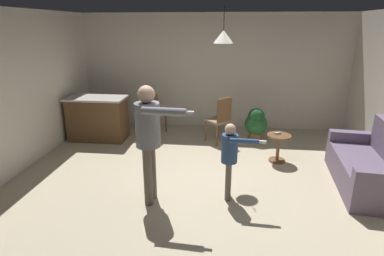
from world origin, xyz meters
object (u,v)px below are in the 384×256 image
(side_table_by_couch, at_px, (278,145))
(spare_remote_on_table, at_px, (278,133))
(person_adult, at_px, (149,133))
(dining_chair_near_wall, at_px, (220,118))
(dining_chair_by_counter, at_px, (153,112))
(kitchen_counter, at_px, (98,118))
(potted_plant_corner, at_px, (256,123))
(person_child, at_px, (230,153))
(couch_floral, at_px, (371,167))

(side_table_by_couch, height_order, spare_remote_on_table, spare_remote_on_table)
(person_adult, bearing_deg, dining_chair_near_wall, 163.65)
(dining_chair_by_counter, height_order, spare_remote_on_table, dining_chair_by_counter)
(kitchen_counter, relative_size, potted_plant_corner, 1.71)
(dining_chair_near_wall, bearing_deg, kitchen_counter, 137.00)
(side_table_by_couch, relative_size, person_child, 0.45)
(person_adult, bearing_deg, person_child, 104.10)
(person_child, distance_m, dining_chair_by_counter, 3.15)
(dining_chair_by_counter, distance_m, dining_chair_near_wall, 1.57)
(couch_floral, height_order, dining_chair_by_counter, same)
(potted_plant_corner, bearing_deg, person_child, -103.04)
(side_table_by_couch, xyz_separation_m, spare_remote_on_table, (-0.02, 0.04, 0.21))
(kitchen_counter, relative_size, dining_chair_near_wall, 1.26)
(dining_chair_by_counter, height_order, dining_chair_near_wall, same)
(side_table_by_couch, relative_size, spare_remote_on_table, 4.00)
(person_adult, height_order, person_child, person_adult)
(couch_floral, height_order, person_child, person_child)
(person_adult, xyz_separation_m, person_child, (1.10, 0.20, -0.34))
(person_adult, bearing_deg, couch_floral, 107.51)
(couch_floral, distance_m, dining_chair_near_wall, 2.92)
(person_child, xyz_separation_m, spare_remote_on_table, (0.87, 1.46, -0.17))
(kitchen_counter, height_order, spare_remote_on_table, kitchen_counter)
(dining_chair_near_wall, bearing_deg, person_adult, -154.78)
(dining_chair_by_counter, bearing_deg, person_adult, -58.40)
(side_table_by_couch, height_order, dining_chair_by_counter, dining_chair_by_counter)
(kitchen_counter, xyz_separation_m, dining_chair_near_wall, (2.67, 0.08, 0.07))
(side_table_by_couch, relative_size, dining_chair_near_wall, 0.52)
(spare_remote_on_table, bearing_deg, person_adult, -139.97)
(kitchen_counter, height_order, person_adult, person_adult)
(side_table_by_couch, distance_m, spare_remote_on_table, 0.22)
(kitchen_counter, height_order, dining_chair_near_wall, dining_chair_near_wall)
(dining_chair_near_wall, relative_size, potted_plant_corner, 1.36)
(person_child, height_order, spare_remote_on_table, person_child)
(dining_chair_near_wall, height_order, potted_plant_corner, dining_chair_near_wall)
(couch_floral, height_order, kitchen_counter, couch_floral)
(couch_floral, xyz_separation_m, kitchen_counter, (-5.06, 1.58, 0.15))
(kitchen_counter, xyz_separation_m, person_adult, (1.77, -2.40, 0.57))
(dining_chair_by_counter, xyz_separation_m, potted_plant_corner, (2.30, -0.19, -0.14))
(kitchen_counter, bearing_deg, person_child, -37.37)
(dining_chair_near_wall, height_order, spare_remote_on_table, dining_chair_near_wall)
(couch_floral, height_order, side_table_by_couch, couch_floral)
(dining_chair_near_wall, bearing_deg, spare_remote_on_table, -82.22)
(person_adult, distance_m, spare_remote_on_table, 2.63)
(couch_floral, relative_size, spare_remote_on_table, 14.42)
(kitchen_counter, distance_m, person_child, 3.62)
(couch_floral, height_order, potted_plant_corner, couch_floral)
(couch_floral, relative_size, dining_chair_near_wall, 1.87)
(person_child, bearing_deg, kitchen_counter, -124.94)
(person_adult, relative_size, spare_remote_on_table, 12.99)
(kitchen_counter, relative_size, dining_chair_by_counter, 1.26)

